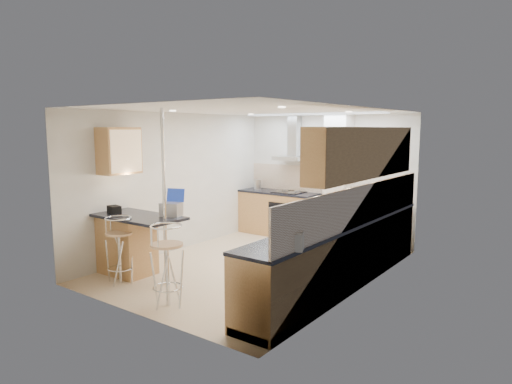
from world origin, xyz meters
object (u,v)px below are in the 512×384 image
Objects in this scene: microwave at (350,208)px; bar_stool_end at (167,265)px; bread_bin at (291,239)px; bar_stool_near at (120,250)px; laptop at (171,209)px.

bar_stool_end is (-1.41, -2.24, -0.55)m from microwave.
microwave reaches higher than bread_bin.
bread_bin reaches higher than bar_stool_near.
laptop reaches higher than bar_stool_end.
microwave is at bearing 12.81° from laptop.
microwave is 1.52× the size of bread_bin.
bar_stool_near is (-0.44, -0.61, -0.55)m from laptop.
microwave is 1.89m from bread_bin.
bar_stool_end is 2.88× the size of bread_bin.
microwave is 0.57× the size of bar_stool_near.
laptop is at bearing 145.72° from bread_bin.
bread_bin is (2.78, 0.18, 0.53)m from bar_stool_near.
bar_stool_end is at bearing -8.26° from bar_stool_near.
bread_bin is (2.34, -0.43, -0.02)m from laptop.
laptop reaches higher than bar_stool_near.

